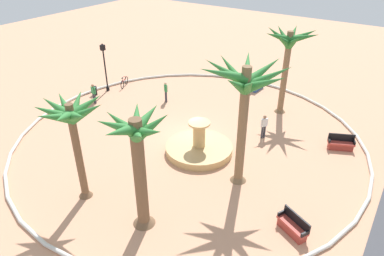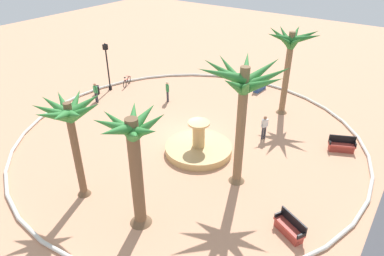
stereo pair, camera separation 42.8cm
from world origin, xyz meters
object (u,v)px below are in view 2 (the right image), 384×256
Objects in this scene: palm_tree_near_fountain at (243,92)px; trash_bin at (97,90)px; person_cyclist_photo at (264,126)px; person_pedestrian_stroll at (167,91)px; palm_tree_far_side at (290,49)px; bench_west at (342,146)px; palm_tree_by_curb at (134,149)px; bench_north at (260,86)px; person_cyclist_helmet at (96,92)px; palm_tree_mid_plaza at (69,119)px; bench_east at (289,228)px; fountain at (199,148)px; bicycle_red_frame at (127,82)px; lamppost at (107,63)px.

trash_bin is at bearing -103.09° from palm_tree_near_fountain.
person_pedestrian_stroll is (-0.86, -8.79, 0.01)m from person_cyclist_photo.
bench_west is at bearing 61.33° from palm_tree_far_side.
bench_north is (-17.57, -2.29, -3.82)m from palm_tree_by_curb.
palm_tree_by_curb is at bearing 56.58° from person_cyclist_helmet.
palm_tree_mid_plaza is at bearing 44.88° from person_cyclist_helmet.
palm_tree_far_side reaches higher than bench_east.
person_cyclist_photo reaches higher than trash_bin.
fountain reaches higher than person_cyclist_helmet.
trash_bin is 0.43× the size of person_pedestrian_stroll.
person_cyclist_helmet is at bearing 5.98° from bicycle_red_frame.
person_cyclist_photo is at bearing 95.55° from trash_bin.
palm_tree_mid_plaza reaches higher than person_cyclist_helmet.
palm_tree_near_fountain is 14.96m from person_cyclist_helmet.
palm_tree_by_curb is 13.80m from person_pedestrian_stroll.
fountain reaches higher than bench_west.
palm_tree_near_fountain reaches higher than bicycle_red_frame.
person_pedestrian_stroll is at bearing -38.55° from bench_north.
trash_bin is at bearing -101.27° from fountain.
lamppost is (-10.45, -9.02, -2.05)m from palm_tree_mid_plaza.
bench_east is 20.17m from bicycle_red_frame.
person_cyclist_photo reaches higher than bicycle_red_frame.
bench_north is 13.06m from lamppost.
palm_tree_by_curb reaches higher than bicycle_red_frame.
palm_tree_far_side is 3.85× the size of bench_west.
palm_tree_mid_plaza is at bearing -70.22° from bench_east.
bench_west is 10.14m from bench_north.
bench_west is 1.04× the size of bicycle_red_frame.
person_pedestrian_stroll reaches higher than bench_west.
palm_tree_mid_plaza is at bearing -5.05° from bench_north.
person_cyclist_helmet reaches higher than bicycle_red_frame.
palm_tree_by_curb is 16.54m from lamppost.
palm_tree_mid_plaza reaches higher than lamppost.
person_cyclist_photo reaches higher than bench_north.
lamppost is at bearing -128.44° from palm_tree_by_curb.
bench_west is 18.44m from person_cyclist_helmet.
lamppost is 2.45× the size of person_cyclist_photo.
lamppost is 2.58m from bicycle_red_frame.
bench_east is 8.43m from person_cyclist_photo.
person_pedestrian_stroll reaches higher than person_cyclist_helmet.
fountain is 12.45m from lamppost.
palm_tree_near_fountain reaches higher than bench_east.
bench_east is 1.00× the size of bench_west.
palm_tree_near_fountain is at bearing 133.13° from palm_tree_mid_plaza.
bench_north is (-12.16, -4.45, -5.02)m from palm_tree_near_fountain.
palm_tree_far_side is 15.09m from person_cyclist_helmet.
fountain is 1.00× the size of lamppost.
bench_east is 0.98× the size of person_cyclist_photo.
palm_tree_mid_plaza is 13.67m from trash_bin.
bench_west is (-11.85, 6.09, -3.82)m from palm_tree_by_curb.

